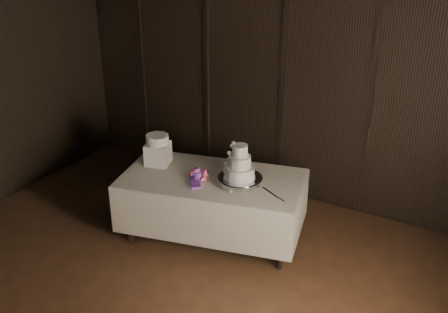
% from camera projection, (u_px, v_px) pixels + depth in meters
% --- Properties ---
extents(room, '(6.08, 7.08, 3.08)m').
position_uv_depth(room, '(75.00, 206.00, 3.72)').
color(room, black).
rests_on(room, ground).
extents(display_table, '(2.19, 1.50, 0.76)m').
position_uv_depth(display_table, '(213.00, 205.00, 5.88)').
color(display_table, beige).
rests_on(display_table, ground).
extents(cake_stand, '(0.57, 0.57, 0.09)m').
position_uv_depth(cake_stand, '(240.00, 181.00, 5.57)').
color(cake_stand, silver).
rests_on(cake_stand, display_table).
extents(wedding_cake, '(0.34, 0.31, 0.37)m').
position_uv_depth(wedding_cake, '(237.00, 165.00, 5.49)').
color(wedding_cake, white).
rests_on(wedding_cake, cake_stand).
extents(bouquet, '(0.48, 0.47, 0.18)m').
position_uv_depth(bouquet, '(197.00, 175.00, 5.66)').
color(bouquet, '#E15680').
rests_on(bouquet, display_table).
extents(box_pedestal, '(0.33, 0.33, 0.25)m').
position_uv_depth(box_pedestal, '(158.00, 154.00, 6.01)').
color(box_pedestal, white).
rests_on(box_pedestal, display_table).
extents(small_cake, '(0.27, 0.27, 0.10)m').
position_uv_depth(small_cake, '(157.00, 139.00, 5.94)').
color(small_cake, white).
rests_on(small_cake, box_pedestal).
extents(cake_knife, '(0.34, 0.19, 0.01)m').
position_uv_depth(cake_knife, '(271.00, 193.00, 5.41)').
color(cake_knife, silver).
rests_on(cake_knife, display_table).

